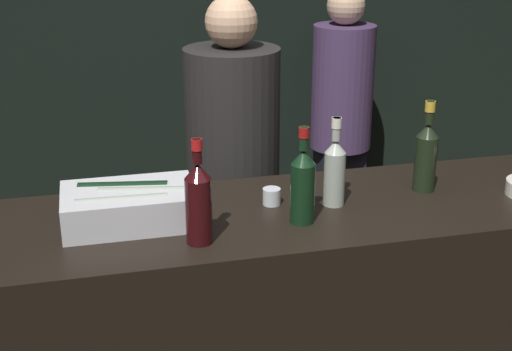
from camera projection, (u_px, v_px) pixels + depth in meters
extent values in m
cube|color=black|center=(175.00, 30.00, 4.09)|extent=(6.40, 0.06, 2.80)
cube|color=black|center=(258.00, 349.00, 2.60)|extent=(2.40, 0.65, 1.09)
cube|color=silver|center=(129.00, 206.00, 2.31)|extent=(0.43, 0.28, 0.11)
cylinder|color=#9EA899|center=(122.00, 206.00, 2.24)|extent=(0.29, 0.08, 0.06)
cylinder|color=#9EA899|center=(143.00, 197.00, 2.31)|extent=(0.29, 0.12, 0.07)
cylinder|color=black|center=(123.00, 192.00, 2.35)|extent=(0.30, 0.12, 0.07)
cylinder|color=silver|center=(272.00, 196.00, 2.46)|extent=(0.06, 0.06, 0.06)
sphere|color=#F4C66B|center=(272.00, 196.00, 2.46)|extent=(0.03, 0.03, 0.03)
cylinder|color=#9EA899|center=(334.00, 179.00, 2.44)|extent=(0.07, 0.07, 0.19)
cone|color=#9EA899|center=(336.00, 147.00, 2.40)|extent=(0.07, 0.07, 0.04)
cylinder|color=#9EA899|center=(336.00, 129.00, 2.38)|extent=(0.03, 0.03, 0.08)
cylinder|color=white|center=(337.00, 123.00, 2.37)|extent=(0.03, 0.03, 0.04)
cylinder|color=black|center=(425.00, 164.00, 2.56)|extent=(0.08, 0.08, 0.20)
cone|color=black|center=(428.00, 130.00, 2.52)|extent=(0.08, 0.08, 0.05)
cylinder|color=black|center=(430.00, 113.00, 2.50)|extent=(0.03, 0.03, 0.08)
cylinder|color=gold|center=(430.00, 106.00, 2.49)|extent=(0.04, 0.04, 0.04)
cylinder|color=black|center=(199.00, 211.00, 2.16)|extent=(0.08, 0.08, 0.21)
cone|color=black|center=(198.00, 171.00, 2.11)|extent=(0.08, 0.08, 0.05)
cylinder|color=black|center=(197.00, 151.00, 2.09)|extent=(0.03, 0.03, 0.08)
cylinder|color=red|center=(197.00, 145.00, 2.08)|extent=(0.03, 0.03, 0.03)
cylinder|color=black|center=(302.00, 193.00, 2.30)|extent=(0.08, 0.08, 0.20)
cone|color=black|center=(303.00, 157.00, 2.26)|extent=(0.08, 0.08, 0.05)
cylinder|color=black|center=(304.00, 139.00, 2.23)|extent=(0.03, 0.03, 0.08)
cylinder|color=maroon|center=(304.00, 132.00, 2.23)|extent=(0.03, 0.03, 0.03)
cube|color=black|center=(337.00, 206.00, 4.28)|extent=(0.26, 0.19, 0.76)
cylinder|color=#473356|center=(342.00, 87.00, 4.03)|extent=(0.35, 0.35, 0.70)
sphere|color=beige|center=(346.00, 6.00, 3.87)|extent=(0.21, 0.21, 0.21)
cube|color=black|center=(235.00, 296.00, 3.24)|extent=(0.30, 0.22, 0.80)
cylinder|color=black|center=(233.00, 136.00, 2.97)|extent=(0.39, 0.39, 0.73)
sphere|color=tan|center=(231.00, 22.00, 2.81)|extent=(0.21, 0.21, 0.21)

